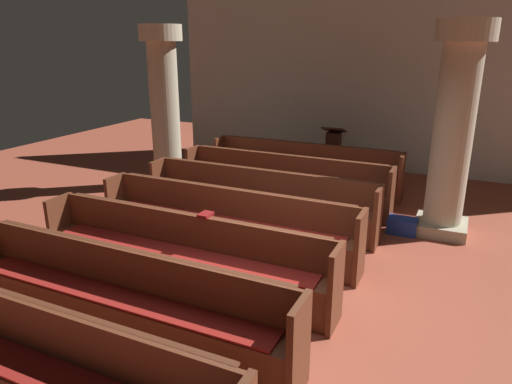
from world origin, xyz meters
TOP-DOWN VIEW (x-y plane):
  - ground_plane at (0.00, 0.00)m, footprint 19.20×19.20m
  - back_wall at (0.00, 6.08)m, footprint 10.00×0.16m
  - pew_row_0 at (-1.10, 3.89)m, footprint 3.78×0.47m
  - pew_row_1 at (-1.10, 2.81)m, footprint 3.78×0.46m
  - pew_row_2 at (-1.10, 1.73)m, footprint 3.78×0.47m
  - pew_row_3 at (-1.10, 0.65)m, footprint 3.78×0.46m
  - pew_row_4 at (-1.10, -0.43)m, footprint 3.78×0.46m
  - pew_row_5 at (-1.10, -1.51)m, footprint 3.78×0.47m
  - pew_row_6 at (-1.10, -2.59)m, footprint 3.78×0.46m
  - pillar_aisle_side at (1.56, 2.71)m, footprint 0.81×0.81m
  - pillar_far_side at (-3.71, 3.03)m, footprint 0.81×0.81m
  - lectern at (-0.86, 5.08)m, footprint 0.48×0.45m
  - hymn_book at (-0.87, -0.24)m, footprint 0.13×0.18m
  - kneeler_box_blue at (1.02, 2.41)m, footprint 0.44×0.28m

SIDE VIEW (x-z plane):
  - ground_plane at x=0.00m, z-range 0.00..0.00m
  - kneeler_box_blue at x=1.02m, z-range 0.00..0.24m
  - lectern at x=-0.86m, z-range -0.09..0.99m
  - pew_row_0 at x=-1.10m, z-range 0.04..0.93m
  - pew_row_1 at x=-1.10m, z-range 0.04..0.93m
  - pew_row_2 at x=-1.10m, z-range 0.04..0.93m
  - pew_row_3 at x=-1.10m, z-range 0.04..0.93m
  - pew_row_4 at x=-1.10m, z-range 0.04..0.93m
  - pew_row_5 at x=-1.10m, z-range 0.04..0.93m
  - pew_row_6 at x=-1.10m, z-range 0.04..0.93m
  - hymn_book at x=-0.87m, z-range 0.90..0.93m
  - pillar_aisle_side at x=1.56m, z-range 0.07..3.18m
  - pillar_far_side at x=-3.71m, z-range 0.07..3.18m
  - back_wall at x=0.00m, z-range 0.00..4.50m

